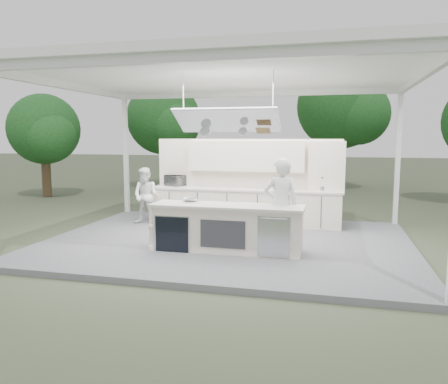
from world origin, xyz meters
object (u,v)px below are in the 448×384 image
(back_counter, at_px, (244,206))
(sous_chef, at_px, (146,196))
(head_chef, at_px, (281,205))
(demo_island, at_px, (226,228))

(back_counter, xyz_separation_m, sous_chef, (-2.53, -0.63, 0.27))
(head_chef, bearing_deg, demo_island, -4.72)
(demo_island, distance_m, sous_chef, 3.49)
(back_counter, xyz_separation_m, head_chef, (1.25, -2.56, 0.47))
(demo_island, distance_m, head_chef, 1.20)
(back_counter, height_order, head_chef, head_chef)
(sous_chef, bearing_deg, demo_island, -37.49)
(demo_island, height_order, back_counter, same)
(head_chef, relative_size, sous_chef, 1.26)
(demo_island, distance_m, back_counter, 2.82)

